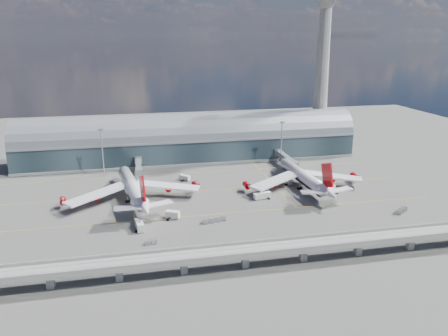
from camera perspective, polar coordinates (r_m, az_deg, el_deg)
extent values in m
plane|color=#474744|center=(194.64, -1.31, -4.90)|extent=(500.00, 500.00, 0.00)
cube|color=gold|center=(185.55, -0.74, -6.02)|extent=(200.00, 0.25, 0.01)
cube|color=gold|center=(213.05, -2.31, -2.95)|extent=(200.00, 0.25, 0.01)
cube|color=gold|center=(241.15, -3.51, -0.58)|extent=(200.00, 0.25, 0.01)
cube|color=gold|center=(219.92, -11.79, -2.66)|extent=(0.25, 80.00, 0.01)
cube|color=gold|center=(230.16, 5.89, -1.50)|extent=(0.25, 80.00, 0.01)
cube|color=#1F2C34|center=(265.95, -4.43, 2.64)|extent=(200.00, 28.00, 14.00)
cylinder|color=gray|center=(264.32, -4.46, 4.11)|extent=(200.00, 28.00, 28.00)
cube|color=gray|center=(250.80, -4.04, 3.42)|extent=(200.00, 1.00, 1.20)
cube|color=gray|center=(267.59, -4.40, 1.31)|extent=(200.00, 30.00, 1.20)
cube|color=gray|center=(294.16, 12.11, 3.09)|extent=(18.00, 18.00, 8.00)
cone|color=gray|center=(287.43, 12.62, 11.05)|extent=(10.00, 10.00, 90.00)
cone|color=gray|center=(286.82, 13.25, 20.42)|extent=(16.00, 16.00, 8.00)
cube|color=gray|center=(143.51, 2.81, -10.85)|extent=(220.00, 8.50, 1.20)
cube|color=gray|center=(139.58, 3.24, -11.19)|extent=(220.00, 0.40, 1.20)
cube|color=gray|center=(146.45, 2.41, -9.76)|extent=(220.00, 0.40, 1.20)
cube|color=gray|center=(141.93, 2.97, -10.89)|extent=(220.00, 0.12, 0.12)
cube|color=gray|center=(144.50, 2.66, -10.35)|extent=(220.00, 0.12, 0.12)
cube|color=gray|center=(143.72, -21.76, -13.47)|extent=(2.20, 2.20, 5.00)
cube|color=gray|center=(141.32, -13.55, -13.20)|extent=(2.20, 2.20, 5.00)
cube|color=gray|center=(141.73, -5.26, -12.66)|extent=(2.20, 2.20, 5.00)
cube|color=gray|center=(144.93, 2.79, -11.90)|extent=(2.20, 2.20, 5.00)
cube|color=gray|center=(150.74, 10.31, -10.97)|extent=(2.20, 2.20, 5.00)
cube|color=gray|center=(158.86, 17.11, -9.96)|extent=(2.20, 2.20, 5.00)
cube|color=gray|center=(168.98, 23.15, -8.95)|extent=(2.20, 2.20, 5.00)
cylinder|color=gray|center=(240.86, -15.59, 1.89)|extent=(0.70, 0.70, 25.00)
cube|color=gray|center=(238.03, -15.83, 4.85)|extent=(3.00, 0.40, 1.00)
cylinder|color=gray|center=(254.16, 7.50, 3.15)|extent=(0.70, 0.70, 25.00)
cube|color=gray|center=(251.48, 7.62, 5.96)|extent=(3.00, 0.40, 1.00)
cylinder|color=white|center=(204.43, -11.87, -2.45)|extent=(13.62, 50.04, 6.00)
cone|color=white|center=(230.53, -13.00, -0.31)|extent=(7.09, 8.34, 6.00)
cone|color=white|center=(176.81, -10.31, -5.21)|extent=(7.67, 12.04, 6.00)
cube|color=#C1080E|center=(176.81, -10.61, -2.66)|extent=(2.38, 11.17, 12.41)
cube|color=white|center=(201.38, -16.18, -3.30)|extent=(28.67, 24.14, 2.42)
cube|color=white|center=(205.65, -7.46, -2.33)|extent=(31.01, 16.97, 2.42)
cylinder|color=#C1080E|center=(203.67, -16.35, -3.59)|extent=(3.69, 5.09, 3.00)
cylinder|color=#C1080E|center=(203.36, -20.26, -4.00)|extent=(3.69, 5.09, 3.00)
cylinder|color=#C1080E|center=(208.06, -7.41, -2.59)|extent=(3.69, 5.09, 3.00)
cylinder|color=#C1080E|center=(211.45, -3.74, -2.16)|extent=(3.69, 5.09, 3.00)
cylinder|color=gray|center=(222.28, -12.54, -2.11)|extent=(0.47, 0.47, 2.81)
cylinder|color=gray|center=(202.03, -12.46, -4.05)|extent=(0.56, 0.56, 2.81)
cylinder|color=gray|center=(202.86, -10.79, -3.86)|extent=(0.56, 0.56, 2.81)
cylinder|color=black|center=(202.35, -12.45, -4.29)|extent=(2.25, 1.71, 1.41)
cylinder|color=black|center=(203.17, -10.77, -4.10)|extent=(2.25, 1.71, 1.41)
cylinder|color=white|center=(220.12, 10.23, -0.99)|extent=(7.45, 46.66, 5.57)
cone|color=white|center=(243.05, 7.72, 0.83)|extent=(5.88, 7.91, 5.57)
cone|color=white|center=(196.13, 13.57, -3.21)|extent=(6.04, 11.75, 5.57)
cube|color=#C1080E|center=(196.23, 13.33, -0.93)|extent=(1.14, 11.51, 12.73)
cube|color=white|center=(213.05, 6.73, -1.66)|extent=(28.90, 21.27, 2.38)
cube|color=white|center=(225.21, 13.91, -1.02)|extent=(29.46, 19.49, 2.38)
cylinder|color=black|center=(220.59, 10.21, -1.37)|extent=(6.42, 41.86, 4.74)
cylinder|color=#C1080E|center=(215.11, 6.39, -1.95)|extent=(3.27, 4.93, 3.08)
cylinder|color=#C1080E|center=(210.95, 2.98, -2.25)|extent=(3.27, 4.93, 3.08)
cylinder|color=#C1080E|center=(227.59, 13.78, -1.28)|extent=(3.27, 4.93, 3.08)
cylinder|color=#C1080E|center=(234.01, 16.68, -1.01)|extent=(3.27, 4.93, 3.08)
cylinder|color=gray|center=(235.66, 8.55, -0.79)|extent=(0.48, 0.48, 2.88)
cylinder|color=gray|center=(216.91, 9.84, -2.42)|extent=(0.58, 0.58, 2.88)
cylinder|color=gray|center=(219.41, 11.31, -2.28)|extent=(0.58, 0.58, 2.88)
cylinder|color=black|center=(217.21, 9.83, -2.65)|extent=(2.17, 1.53, 1.44)
cylinder|color=black|center=(219.70, 11.30, -2.50)|extent=(2.17, 1.53, 1.44)
cube|color=gray|center=(239.30, -11.11, 0.29)|extent=(3.00, 24.00, 3.00)
cube|color=gray|center=(227.80, -11.04, -0.55)|extent=(3.60, 3.60, 3.40)
cylinder|color=gray|center=(250.84, -11.17, 1.06)|extent=(4.40, 4.40, 4.00)
cylinder|color=gray|center=(228.86, -10.99, -1.39)|extent=(0.50, 0.50, 3.40)
cylinder|color=black|center=(229.28, -10.97, -1.71)|extent=(1.40, 0.80, 0.80)
cube|color=gray|center=(251.88, 8.10, 1.28)|extent=(3.00, 28.00, 3.00)
cube|color=gray|center=(239.30, 9.22, 0.39)|extent=(3.60, 3.60, 3.40)
cylinder|color=gray|center=(264.60, 7.08, 2.08)|extent=(4.40, 4.40, 4.00)
cylinder|color=gray|center=(240.30, 9.19, -0.41)|extent=(0.50, 0.50, 3.40)
cylinder|color=black|center=(240.70, 9.17, -0.71)|extent=(1.40, 0.80, 0.80)
cube|color=silver|center=(173.86, -10.98, -7.33)|extent=(3.64, 8.30, 2.98)
cylinder|color=black|center=(176.73, -10.87, -7.38)|extent=(2.98, 1.39, 1.03)
cylinder|color=black|center=(172.08, -11.04, -8.08)|extent=(2.98, 1.39, 1.03)
cube|color=silver|center=(181.75, -6.72, -6.03)|extent=(6.24, 4.82, 2.95)
cylinder|color=black|center=(183.11, -6.22, -6.28)|extent=(2.15, 2.99, 1.02)
cylinder|color=black|center=(181.42, -7.20, -6.54)|extent=(2.15, 2.99, 1.02)
cube|color=silver|center=(202.29, 5.02, -3.60)|extent=(8.64, 4.08, 2.70)
cylinder|color=black|center=(202.95, 5.76, -3.91)|extent=(1.46, 2.74, 0.94)
cylinder|color=black|center=(202.50, 4.26, -3.92)|extent=(1.46, 2.74, 0.94)
cube|color=silver|center=(215.76, 13.88, -2.70)|extent=(5.81, 6.70, 2.81)
cylinder|color=black|center=(217.08, 13.38, -2.89)|extent=(2.75, 2.37, 0.97)
cylinder|color=black|center=(215.27, 14.34, -3.13)|extent=(2.75, 2.37, 0.97)
cube|color=silver|center=(223.45, 8.29, -1.69)|extent=(4.19, 5.87, 2.78)
cylinder|color=black|center=(225.46, 8.29, -1.85)|extent=(2.84, 1.85, 0.96)
cylinder|color=black|center=(222.22, 8.27, -2.13)|extent=(2.84, 1.85, 0.96)
cube|color=silver|center=(228.06, -5.13, -1.24)|extent=(5.61, 5.62, 2.49)
cylinder|color=black|center=(229.77, -4.85, -1.39)|extent=(2.30, 2.30, 0.86)
cylinder|color=black|center=(227.04, -5.41, -1.63)|extent=(2.30, 2.30, 0.86)
cube|color=gray|center=(162.15, -9.86, -9.75)|extent=(2.21, 1.59, 0.26)
cube|color=#A4A4A9|center=(161.84, -9.87, -9.53)|extent=(1.86, 1.47, 1.30)
cube|color=gray|center=(162.40, -9.06, -9.67)|extent=(2.21, 1.59, 0.26)
cube|color=#A4A4A9|center=(162.09, -9.07, -9.45)|extent=(1.86, 1.47, 1.30)
cube|color=gray|center=(176.56, -2.44, -7.19)|extent=(2.73, 2.10, 0.31)
cube|color=#A4A4A9|center=(176.23, -2.44, -6.95)|extent=(2.31, 1.92, 1.53)
cube|color=gray|center=(177.45, -1.63, -7.05)|extent=(2.73, 2.10, 0.31)
cube|color=#A4A4A9|center=(177.12, -1.63, -6.81)|extent=(2.31, 1.92, 1.53)
cube|color=gray|center=(178.37, -0.84, -6.91)|extent=(2.73, 2.10, 0.31)
cube|color=#A4A4A9|center=(178.04, -0.84, -6.67)|extent=(2.31, 1.92, 1.53)
cube|color=gray|center=(179.33, -0.05, -6.78)|extent=(2.73, 2.10, 0.31)
cube|color=#A4A4A9|center=(179.00, -0.05, -6.54)|extent=(2.31, 1.92, 1.53)
cube|color=gray|center=(199.47, 21.82, -5.54)|extent=(3.19, 2.91, 0.33)
cube|color=#A4A4A9|center=(199.15, 21.84, -5.30)|extent=(2.75, 2.58, 1.66)
cube|color=gray|center=(201.95, 22.16, -5.30)|extent=(3.19, 2.91, 0.33)
cube|color=#A4A4A9|center=(201.64, 22.19, -5.07)|extent=(2.75, 2.58, 1.66)
cube|color=gray|center=(204.44, 22.49, -5.08)|extent=(3.19, 2.91, 0.33)
cube|color=#A4A4A9|center=(204.13, 22.52, -4.85)|extent=(2.75, 2.58, 1.66)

